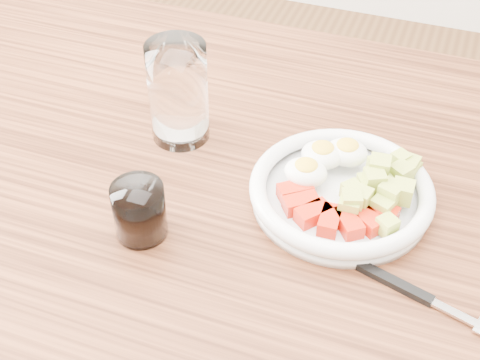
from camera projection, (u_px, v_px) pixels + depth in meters
name	position (u px, v px, depth m)	size (l,w,h in m)	color
dining_table	(244.00, 258.00, 0.91)	(1.50, 0.90, 0.77)	brown
bowl	(343.00, 189.00, 0.83)	(0.23, 0.23, 0.06)	white
fork	(416.00, 294.00, 0.73)	(0.19, 0.07, 0.01)	black
water_glass	(178.00, 92.00, 0.90)	(0.08, 0.08, 0.14)	white
coffee_glass	(139.00, 211.00, 0.78)	(0.06, 0.06, 0.07)	white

